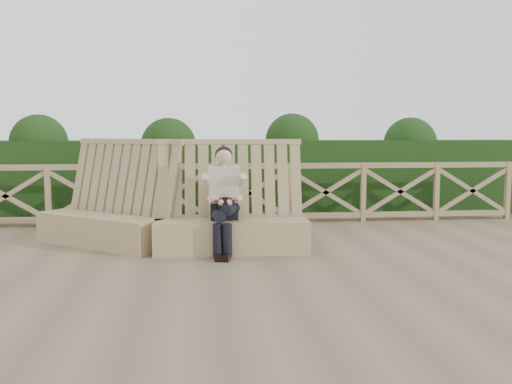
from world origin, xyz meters
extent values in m
plane|color=brown|center=(0.00, 0.00, 0.00)|extent=(60.00, 60.00, 0.00)
cube|color=olive|center=(-2.39, 1.61, 0.23)|extent=(1.98, 1.71, 0.46)
cube|color=olive|center=(-2.22, 1.82, 0.80)|extent=(1.95, 1.67, 1.57)
cube|color=olive|center=(-0.49, 0.92, 0.23)|extent=(2.14, 0.56, 0.46)
cube|color=olive|center=(-0.48, 1.19, 0.80)|extent=(2.14, 0.50, 1.57)
cube|color=black|center=(-0.58, 1.03, 0.57)|extent=(0.38, 0.28, 0.23)
cube|color=#BFB79D|center=(-0.58, 1.08, 0.93)|extent=(0.43, 0.31, 0.56)
sphere|color=tan|center=(-0.58, 1.03, 1.33)|extent=(0.22, 0.22, 0.22)
sphere|color=black|center=(-0.58, 1.07, 1.35)|extent=(0.25, 0.25, 0.24)
cylinder|color=black|center=(-0.68, 0.81, 0.55)|extent=(0.16, 0.49, 0.16)
cylinder|color=black|center=(-0.51, 0.83, 0.62)|extent=(0.16, 0.49, 0.18)
cylinder|color=black|center=(-0.70, 0.58, 0.23)|extent=(0.13, 0.13, 0.46)
cylinder|color=black|center=(-0.57, 0.56, 0.23)|extent=(0.13, 0.13, 0.46)
cube|color=black|center=(-0.70, 0.48, 0.04)|extent=(0.10, 0.25, 0.08)
cube|color=black|center=(-0.59, 0.46, 0.04)|extent=(0.10, 0.25, 0.08)
cube|color=black|center=(-0.57, 0.84, 0.68)|extent=(0.22, 0.13, 0.15)
cube|color=black|center=(-0.59, 0.67, 0.74)|extent=(0.08, 0.09, 0.13)
cube|color=#846D4D|center=(0.00, 3.50, 1.05)|extent=(10.10, 0.07, 0.10)
cube|color=#846D4D|center=(0.00, 3.50, 0.12)|extent=(10.10, 0.07, 0.10)
cube|color=black|center=(0.00, 4.70, 0.75)|extent=(12.00, 1.20, 1.50)
camera|label=1|loc=(-0.99, -6.83, 1.66)|focal=40.00mm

